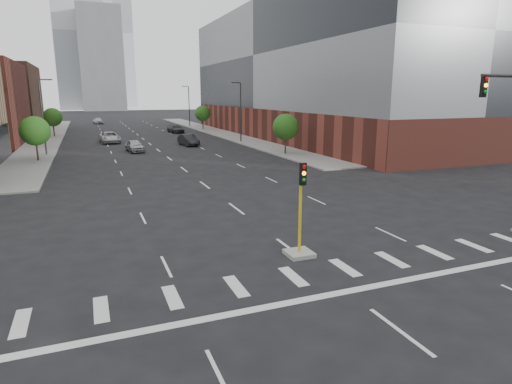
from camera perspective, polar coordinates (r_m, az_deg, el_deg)
ground at (r=13.81m, az=24.32°, el=-20.56°), size 400.00×400.00×0.00m
sidewalk_left_far at (r=82.27m, az=-26.01°, el=6.58°), size 5.00×92.00×0.15m
sidewalk_right_far at (r=85.41m, az=-5.39°, el=8.01°), size 5.00×92.00×0.15m
building_right_main at (r=77.86m, az=8.19°, el=15.52°), size 24.00×70.00×22.00m
tower_left at (r=229.38m, az=-22.50°, el=18.96°), size 22.00×22.00×70.00m
tower_right at (r=270.34m, az=-18.51°, el=19.27°), size 20.00×20.00×80.00m
tower_mid at (r=208.41m, az=-19.94°, el=16.25°), size 18.00×18.00×44.00m
median_traffic_signal at (r=19.89m, az=5.87°, el=-5.85°), size 1.20×1.20×4.40m
streetlight_right_a at (r=66.55m, az=-2.14°, el=10.93°), size 1.60×0.22×9.07m
streetlight_right_b at (r=100.22m, az=-8.97°, el=11.47°), size 1.60×0.22×9.07m
streetlight_left at (r=57.94m, az=-26.53°, el=9.30°), size 1.60×0.22×9.07m
tree_left_near at (r=53.11m, az=-27.40°, el=7.24°), size 3.20×3.20×4.85m
tree_left_far at (r=82.97m, az=-25.50°, el=8.99°), size 3.20×3.20×4.85m
tree_right_near at (r=53.01m, az=3.97°, el=8.64°), size 3.20×3.20×4.85m
tree_right_far at (r=90.70m, az=-7.13°, el=10.36°), size 3.20×3.20×4.85m
car_near_left at (r=57.93m, az=-15.87°, el=5.94°), size 2.35×4.72×1.54m
car_mid_right at (r=63.27m, az=-9.01°, el=6.87°), size 2.36×5.14×1.63m
car_far_left at (r=69.92m, az=-18.92°, el=6.91°), size 3.15×6.14×1.66m
car_deep_right at (r=84.49m, az=-10.68°, el=8.26°), size 2.78×5.42×1.50m
car_distant at (r=115.13m, az=-20.31°, el=8.90°), size 2.51×4.87×1.59m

